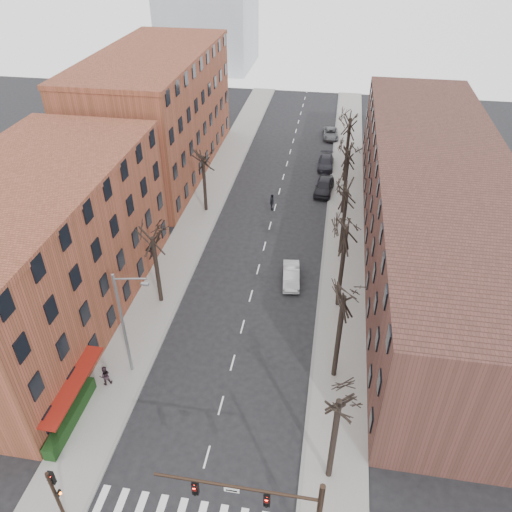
% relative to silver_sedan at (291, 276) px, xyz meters
% --- Properties ---
extents(sidewalk_left, '(4.00, 90.00, 0.15)m').
position_rel_silver_sedan_xyz_m(sidewalk_left, '(-11.28, 12.36, -0.62)').
color(sidewalk_left, gray).
rests_on(sidewalk_left, ground).
extents(sidewalk_right, '(4.00, 90.00, 0.15)m').
position_rel_silver_sedan_xyz_m(sidewalk_right, '(4.72, 12.36, -0.62)').
color(sidewalk_right, gray).
rests_on(sidewalk_right, ground).
extents(building_left_near, '(12.00, 26.00, 12.00)m').
position_rel_silver_sedan_xyz_m(building_left_near, '(-19.28, -7.64, 5.30)').
color(building_left_near, brown).
rests_on(building_left_near, ground).
extents(building_left_far, '(12.00, 28.00, 14.00)m').
position_rel_silver_sedan_xyz_m(building_left_far, '(-19.28, 21.36, 6.30)').
color(building_left_far, brown).
rests_on(building_left_far, ground).
extents(building_right, '(12.00, 50.00, 10.00)m').
position_rel_silver_sedan_xyz_m(building_right, '(12.72, 7.36, 4.30)').
color(building_right, '#4D2A24').
rests_on(building_right, ground).
extents(awning_left, '(1.20, 7.00, 0.15)m').
position_rel_silver_sedan_xyz_m(awning_left, '(-12.68, -16.64, -0.70)').
color(awning_left, maroon).
rests_on(awning_left, ground).
extents(hedge, '(0.80, 6.00, 1.00)m').
position_rel_silver_sedan_xyz_m(hedge, '(-12.78, -17.64, -0.05)').
color(hedge, '#183613').
rests_on(hedge, sidewalk_left).
extents(tree_right_a, '(5.20, 5.20, 10.00)m').
position_rel_silver_sedan_xyz_m(tree_right_a, '(4.32, -18.64, -0.70)').
color(tree_right_a, black).
rests_on(tree_right_a, ground).
extents(tree_right_b, '(5.20, 5.20, 10.80)m').
position_rel_silver_sedan_xyz_m(tree_right_b, '(4.32, -10.64, -0.70)').
color(tree_right_b, black).
rests_on(tree_right_b, ground).
extents(tree_right_c, '(5.20, 5.20, 11.60)m').
position_rel_silver_sedan_xyz_m(tree_right_c, '(4.32, -2.64, -0.70)').
color(tree_right_c, black).
rests_on(tree_right_c, ground).
extents(tree_right_d, '(5.20, 5.20, 10.00)m').
position_rel_silver_sedan_xyz_m(tree_right_d, '(4.32, 5.36, -0.70)').
color(tree_right_d, black).
rests_on(tree_right_d, ground).
extents(tree_right_e, '(5.20, 5.20, 10.80)m').
position_rel_silver_sedan_xyz_m(tree_right_e, '(4.32, 13.36, -0.70)').
color(tree_right_e, black).
rests_on(tree_right_e, ground).
extents(tree_right_f, '(5.20, 5.20, 11.60)m').
position_rel_silver_sedan_xyz_m(tree_right_f, '(4.32, 21.36, -0.70)').
color(tree_right_f, black).
rests_on(tree_right_f, ground).
extents(tree_left_a, '(5.20, 5.20, 9.50)m').
position_rel_silver_sedan_xyz_m(tree_left_a, '(-10.88, -4.64, -0.70)').
color(tree_left_a, black).
rests_on(tree_left_a, ground).
extents(tree_left_b, '(5.20, 5.20, 9.50)m').
position_rel_silver_sedan_xyz_m(tree_left_b, '(-10.88, 11.36, -0.70)').
color(tree_left_b, black).
rests_on(tree_left_b, ground).
extents(signal_pole_left, '(0.47, 0.44, 4.40)m').
position_rel_silver_sedan_xyz_m(signal_pole_left, '(-10.27, -23.59, 1.92)').
color(signal_pole_left, black).
rests_on(signal_pole_left, ground).
extents(streetlight, '(2.45, 0.22, 9.03)m').
position_rel_silver_sedan_xyz_m(streetlight, '(-10.31, -12.64, 4.32)').
color(streetlight, slate).
rests_on(streetlight, ground).
extents(silver_sedan, '(1.94, 4.37, 1.39)m').
position_rel_silver_sedan_xyz_m(silver_sedan, '(0.00, 0.00, 0.00)').
color(silver_sedan, '#B7BABF').
rests_on(silver_sedan, ground).
extents(parked_car_near, '(2.46, 5.16, 1.70)m').
position_rel_silver_sedan_xyz_m(parked_car_near, '(2.02, 17.98, 0.16)').
color(parked_car_near, black).
rests_on(parked_car_near, ground).
extents(parked_car_mid, '(1.97, 4.85, 1.41)m').
position_rel_silver_sedan_xyz_m(parked_car_mid, '(1.87, 25.01, 0.01)').
color(parked_car_mid, '#212029').
rests_on(parked_car_mid, ground).
extents(parked_car_far, '(2.56, 4.87, 1.31)m').
position_rel_silver_sedan_xyz_m(parked_car_far, '(2.02, 35.47, -0.04)').
color(parked_car_far, '#54565B').
rests_on(parked_car_far, ground).
extents(pedestrian_b, '(1.01, 0.95, 1.65)m').
position_rel_silver_sedan_xyz_m(pedestrian_b, '(-11.79, -14.22, 0.28)').
color(pedestrian_b, '#2A1C23').
rests_on(pedestrian_b, sidewalk_left).
extents(pedestrian_crossing, '(0.71, 1.22, 1.96)m').
position_rel_silver_sedan_xyz_m(pedestrian_crossing, '(-3.57, 12.79, 0.28)').
color(pedestrian_crossing, black).
rests_on(pedestrian_crossing, ground).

